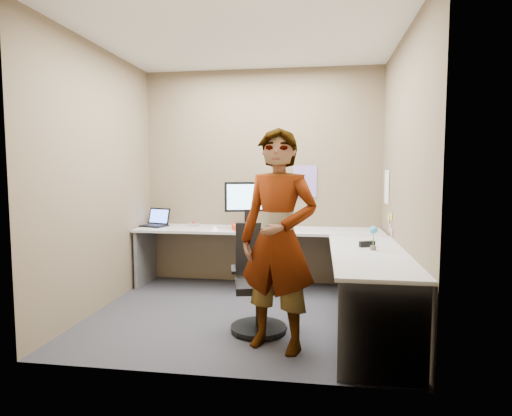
% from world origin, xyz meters
% --- Properties ---
extents(ground, '(3.00, 3.00, 0.00)m').
position_xyz_m(ground, '(0.00, 0.00, 0.00)').
color(ground, '#242429').
rests_on(ground, ground).
extents(wall_back, '(3.00, 0.00, 3.00)m').
position_xyz_m(wall_back, '(0.00, 1.30, 1.35)').
color(wall_back, brown).
rests_on(wall_back, ground).
extents(wall_right, '(0.00, 2.70, 2.70)m').
position_xyz_m(wall_right, '(1.50, 0.00, 1.35)').
color(wall_right, brown).
rests_on(wall_right, ground).
extents(wall_left, '(0.00, 2.70, 2.70)m').
position_xyz_m(wall_left, '(-1.50, 0.00, 1.35)').
color(wall_left, brown).
rests_on(wall_left, ground).
extents(ceiling, '(3.00, 3.00, 0.00)m').
position_xyz_m(ceiling, '(0.00, 0.00, 2.70)').
color(ceiling, white).
rests_on(ceiling, wall_back).
extents(desk, '(2.98, 2.58, 0.73)m').
position_xyz_m(desk, '(0.44, 0.39, 0.59)').
color(desk, '#B7B7B7').
rests_on(desk, ground).
extents(paper_ream, '(0.39, 0.33, 0.07)m').
position_xyz_m(paper_ream, '(-0.12, 0.88, 0.76)').
color(paper_ream, red).
rests_on(paper_ream, desk).
extents(monitor, '(0.52, 0.23, 0.50)m').
position_xyz_m(monitor, '(-0.12, 0.90, 1.09)').
color(monitor, black).
rests_on(monitor, paper_ream).
extents(laptop, '(0.38, 0.34, 0.22)m').
position_xyz_m(laptop, '(-1.32, 1.04, 0.79)').
color(laptop, black).
rests_on(laptop, desk).
extents(trackball_mouse, '(0.12, 0.08, 0.07)m').
position_xyz_m(trackball_mouse, '(-0.82, 1.04, 0.76)').
color(trackball_mouse, '#B7B7BC').
rests_on(trackball_mouse, desk).
extents(origami, '(0.10, 0.10, 0.06)m').
position_xyz_m(origami, '(-0.48, 0.75, 0.76)').
color(origami, white).
rests_on(origami, desk).
extents(stapler, '(0.15, 0.10, 0.05)m').
position_xyz_m(stapler, '(1.18, -0.07, 0.76)').
color(stapler, black).
rests_on(stapler, desk).
extents(flower, '(0.07, 0.07, 0.22)m').
position_xyz_m(flower, '(1.22, -0.22, 0.87)').
color(flower, brown).
rests_on(flower, desk).
extents(calendar_purple, '(0.30, 0.01, 0.40)m').
position_xyz_m(calendar_purple, '(0.55, 1.29, 1.30)').
color(calendar_purple, '#846BB7').
rests_on(calendar_purple, wall_back).
extents(calendar_white, '(0.01, 0.28, 0.38)m').
position_xyz_m(calendar_white, '(1.49, 0.90, 1.25)').
color(calendar_white, white).
rests_on(calendar_white, wall_right).
extents(sticky_note_a, '(0.01, 0.07, 0.07)m').
position_xyz_m(sticky_note_a, '(1.49, 0.55, 0.95)').
color(sticky_note_a, '#F2E059').
rests_on(sticky_note_a, wall_right).
extents(sticky_note_b, '(0.01, 0.07, 0.07)m').
position_xyz_m(sticky_note_b, '(1.49, 0.60, 0.82)').
color(sticky_note_b, pink).
rests_on(sticky_note_b, wall_right).
extents(sticky_note_c, '(0.01, 0.07, 0.07)m').
position_xyz_m(sticky_note_c, '(1.49, 0.48, 0.80)').
color(sticky_note_c, pink).
rests_on(sticky_note_c, wall_right).
extents(sticky_note_d, '(0.01, 0.07, 0.07)m').
position_xyz_m(sticky_note_d, '(1.49, 0.70, 0.92)').
color(sticky_note_d, '#F2E059').
rests_on(sticky_note_d, wall_right).
extents(office_chair, '(0.53, 0.51, 0.94)m').
position_xyz_m(office_chair, '(0.20, -0.37, 0.39)').
color(office_chair, black).
rests_on(office_chair, ground).
extents(person, '(0.75, 0.61, 1.77)m').
position_xyz_m(person, '(0.42, -0.75, 0.89)').
color(person, '#999399').
rests_on(person, ground).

